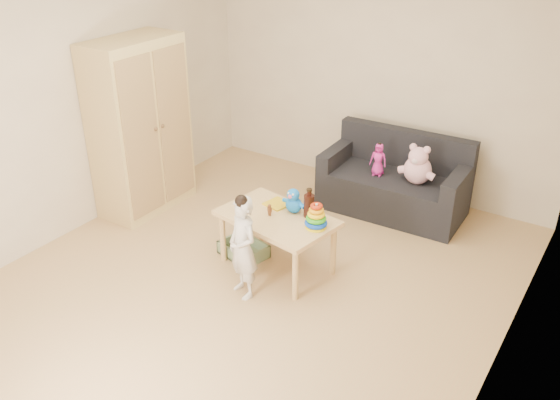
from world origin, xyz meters
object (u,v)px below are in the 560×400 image
Objects in this scene: wardrobe at (140,127)px; toddler at (243,249)px; play_table at (277,242)px; sofa at (392,193)px.

wardrobe is 1.97m from toddler.
wardrobe is 1.91m from play_table.
wardrobe is at bearing 172.38° from play_table.
sofa is (2.22, 1.29, -0.68)m from wardrobe.
play_table reaches higher than sofa.
toddler is (1.78, -0.72, -0.45)m from wardrobe.
play_table is at bearing 112.52° from toddler.
wardrobe is at bearing -177.89° from toddler.
toddler reaches higher than sofa.
toddler is at bearing -21.93° from wardrobe.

